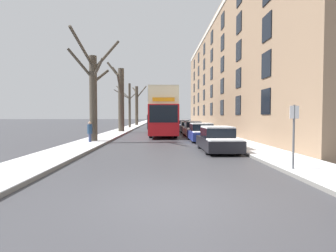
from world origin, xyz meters
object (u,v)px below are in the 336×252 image
Objects in this scene: bare_tree_left_3 at (137,105)px; parked_car_4 at (183,125)px; parked_car_0 at (218,140)px; parked_car_3 at (187,127)px; bare_tree_left_0 at (93,92)px; bare_tree_left_1 at (121,98)px; parked_car_1 at (201,133)px; bare_tree_left_2 at (129,104)px; pedestrian_left_sidewalk at (90,132)px; double_decker_bus at (163,110)px; street_sign_post at (294,134)px; oncoming_van at (155,121)px; parked_car_2 at (193,129)px.

bare_tree_left_3 reaches higher than parked_car_4.
parked_car_0 is 1.07× the size of parked_car_3.
parked_car_4 is (0.00, 5.87, 0.04)m from parked_car_3.
bare_tree_left_0 is at bearing -114.76° from parked_car_4.
parked_car_4 is (8.12, 17.61, -3.07)m from bare_tree_left_0.
bare_tree_left_3 is (-0.05, 21.81, 0.14)m from bare_tree_left_1.
bare_tree_left_2 is at bearing 110.74° from parked_car_1.
bare_tree_left_3 is 5.06× the size of pedestrian_left_sidewalk.
bare_tree_left_2 is 23.86m from pedestrian_left_sidewalk.
parked_car_0 is at bearing -144.18° from pedestrian_left_sidewalk.
bare_tree_left_3 reaches higher than bare_tree_left_2.
bare_tree_left_0 is 19.64m from parked_car_4.
parked_car_4 is at bearing 90.00° from parked_car_3.
double_decker_bus reaches higher than street_sign_post.
double_decker_bus is 2.19× the size of oncoming_van.
street_sign_post reaches higher than parked_car_3.
parked_car_0 is at bearing -80.95° from oncoming_van.
street_sign_post is (1.37, -5.73, 0.72)m from parked_car_0.
parked_car_2 is at bearing -35.25° from bare_tree_left_1.
bare_tree_left_3 reaches higher than oncoming_van.
parked_car_3 is at bearing -66.27° from oncoming_van.
double_decker_bus is at bearing 56.01° from bare_tree_left_0.
parked_car_1 is 8.40m from pedestrian_left_sidewalk.
parked_car_2 is 15.18m from oncoming_van.
pedestrian_left_sidewalk is 0.68× the size of street_sign_post.
double_decker_bus is at bearing -85.04° from oncoming_van.
bare_tree_left_2 is at bearing 90.32° from bare_tree_left_0.
bare_tree_left_1 is at bearing -89.86° from bare_tree_left_3.
double_decker_bus is 18.70m from street_sign_post.
parked_car_1 is 1.07× the size of parked_car_4.
parked_car_4 is at bearing 65.24° from bare_tree_left_0.
bare_tree_left_2 is 5.23m from oncoming_van.
parked_car_4 is at bearing 34.61° from bare_tree_left_1.
parked_car_2 reaches higher than parked_car_0.
bare_tree_left_3 reaches higher than parked_car_2.
bare_tree_left_3 is 18.53m from parked_car_4.
bare_tree_left_2 reaches higher than parked_car_3.
bare_tree_left_0 reaches higher than pedestrian_left_sidewalk.
street_sign_post is (4.32, -18.15, -1.20)m from double_decker_bus.
double_decker_bus reaches higher than parked_car_0.
bare_tree_left_3 is 0.71× the size of double_decker_bus.
double_decker_bus is at bearing -70.81° from bare_tree_left_2.
parked_car_1 is (-0.00, 5.86, 0.01)m from parked_car_0.
bare_tree_left_1 is at bearing -29.32° from pedestrian_left_sidewalk.
street_sign_post is at bearing -87.21° from parked_car_4.
bare_tree_left_2 reaches higher than oncoming_van.
bare_tree_left_2 is 1.79× the size of parked_car_4.
bare_tree_left_2 is at bearing 156.68° from oncoming_van.
oncoming_van is 32.07m from street_sign_post.
oncoming_van is at bearing -73.15° from bare_tree_left_3.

